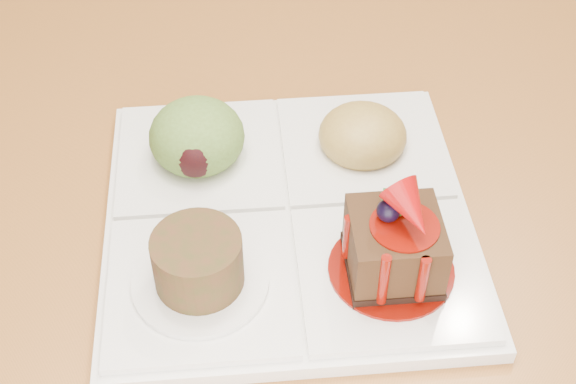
{
  "coord_description": "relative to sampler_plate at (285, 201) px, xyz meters",
  "views": [
    {
      "loc": [
        -0.19,
        -1.1,
        1.21
      ],
      "look_at": [
        -0.18,
        -0.69,
        0.79
      ],
      "focal_mm": 50.0,
      "sensor_mm": 36.0,
      "label": 1
    }
  ],
  "objects": [
    {
      "name": "sampler_plate",
      "position": [
        0.0,
        0.0,
        0.0
      ],
      "size": [
        0.29,
        0.29,
        0.11
      ],
      "rotation": [
        0.0,
        0.0,
        0.07
      ],
      "color": "white",
      "rests_on": "dining_table"
    },
    {
      "name": "ground",
      "position": [
        0.18,
        0.68,
        -0.77
      ],
      "size": [
        6.0,
        6.0,
        0.0
      ],
      "primitive_type": "plane",
      "color": "#523117"
    }
  ]
}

